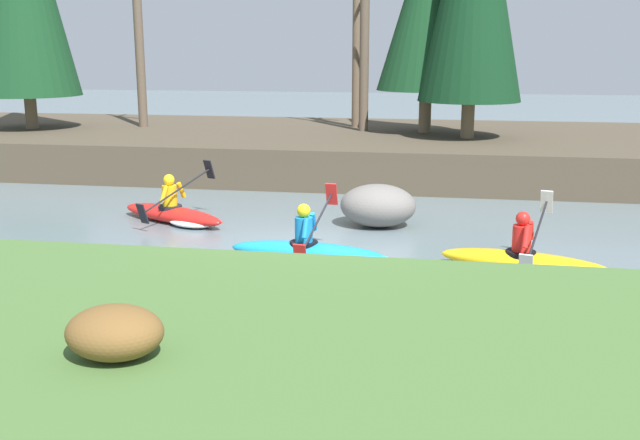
{
  "coord_description": "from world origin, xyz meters",
  "views": [
    {
      "loc": [
        2.21,
        -12.7,
        3.59
      ],
      "look_at": [
        0.0,
        0.05,
        0.55
      ],
      "focal_mm": 42.0,
      "sensor_mm": 36.0,
      "label": 1
    }
  ],
  "objects_px": {
    "kayaker_lead": "(531,261)",
    "kayaker_trailing": "(176,214)",
    "boulder_midstream": "(378,206)",
    "kayaker_middle": "(308,249)"
  },
  "relations": [
    {
      "from": "kayaker_lead",
      "to": "kayaker_trailing",
      "type": "height_order",
      "value": "same"
    },
    {
      "from": "kayaker_middle",
      "to": "boulder_midstream",
      "type": "relative_size",
      "value": 1.83
    },
    {
      "from": "kayaker_lead",
      "to": "kayaker_trailing",
      "type": "xyz_separation_m",
      "value": [
        -6.85,
        2.34,
        0.0
      ]
    },
    {
      "from": "kayaker_middle",
      "to": "kayaker_trailing",
      "type": "relative_size",
      "value": 1.04
    },
    {
      "from": "kayaker_trailing",
      "to": "boulder_midstream",
      "type": "bearing_deg",
      "value": 31.3
    },
    {
      "from": "boulder_midstream",
      "to": "kayaker_middle",
      "type": "bearing_deg",
      "value": -108.42
    },
    {
      "from": "kayaker_lead",
      "to": "kayaker_trailing",
      "type": "bearing_deg",
      "value": 175.56
    },
    {
      "from": "kayaker_lead",
      "to": "kayaker_trailing",
      "type": "distance_m",
      "value": 7.24
    },
    {
      "from": "kayaker_middle",
      "to": "boulder_midstream",
      "type": "height_order",
      "value": "kayaker_middle"
    },
    {
      "from": "kayaker_middle",
      "to": "kayaker_lead",
      "type": "bearing_deg",
      "value": 5.64
    }
  ]
}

